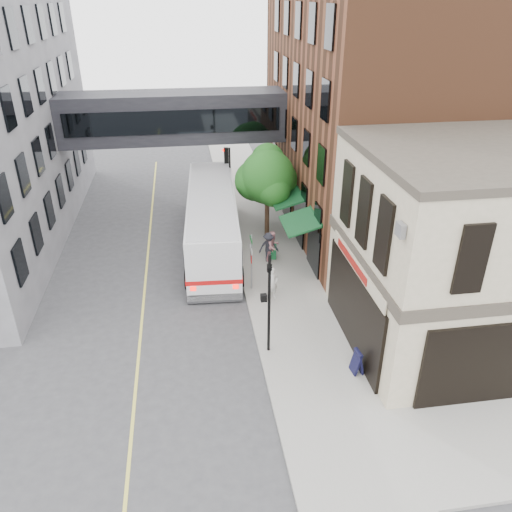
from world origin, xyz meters
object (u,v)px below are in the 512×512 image
object	(u,v)px
newspaper_box	(272,251)
pedestrian_a	(272,283)
pedestrian_c	(269,247)
pedestrian_b	(273,246)
bus	(212,219)
sandwich_board	(357,362)

from	to	relation	value
newspaper_box	pedestrian_a	bearing A→B (deg)	-88.87
pedestrian_c	pedestrian_b	bearing A→B (deg)	9.41
bus	newspaper_box	world-z (taller)	bus
bus	pedestrian_a	distance (m)	6.75
pedestrian_c	sandwich_board	xyz separation A→B (m)	(1.85, -9.63, -0.36)
pedestrian_b	pedestrian_a	bearing A→B (deg)	-132.86
newspaper_box	sandwich_board	world-z (taller)	sandwich_board
pedestrian_a	pedestrian_b	size ratio (longest dim) A/B	0.99
pedestrian_b	pedestrian_c	world-z (taller)	pedestrian_b
pedestrian_c	sandwich_board	distance (m)	9.81
sandwich_board	bus	bearing A→B (deg)	105.73
pedestrian_a	newspaper_box	xyz separation A→B (m)	(0.75, 4.19, -0.40)
pedestrian_a	pedestrian_b	distance (m)	4.00
bus	pedestrian_a	bearing A→B (deg)	-68.78
sandwich_board	newspaper_box	bearing A→B (deg)	93.19
pedestrian_c	newspaper_box	bearing A→B (deg)	48.35
pedestrian_a	pedestrian_c	bearing A→B (deg)	58.67
pedestrian_c	newspaper_box	xyz separation A→B (m)	(0.26, 0.31, -0.40)
pedestrian_b	sandwich_board	world-z (taller)	pedestrian_b
pedestrian_a	sandwich_board	distance (m)	6.22
pedestrian_b	pedestrian_c	size ratio (longest dim) A/B	1.01
pedestrian_a	sandwich_board	bearing A→B (deg)	-91.98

